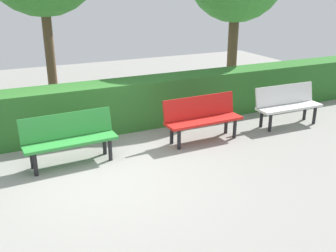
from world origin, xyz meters
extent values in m
plane|color=gray|center=(0.00, 0.00, 0.00)|extent=(18.90, 18.90, 0.00)
cube|color=white|center=(-4.43, -0.56, 0.41)|extent=(1.51, 0.45, 0.05)
cube|color=white|center=(-4.43, -0.75, 0.65)|extent=(1.50, 0.16, 0.42)
cylinder|color=black|center=(-5.03, -0.40, 0.20)|extent=(0.07, 0.07, 0.39)
cylinder|color=black|center=(-5.03, -0.70, 0.20)|extent=(0.07, 0.07, 0.39)
cylinder|color=black|center=(-3.83, -0.42, 0.20)|extent=(0.07, 0.07, 0.39)
cylinder|color=black|center=(-3.83, -0.72, 0.20)|extent=(0.07, 0.07, 0.39)
cube|color=red|center=(-2.32, -0.57, 0.41)|extent=(1.57, 0.46, 0.05)
cube|color=red|center=(-2.32, -0.76, 0.65)|extent=(1.56, 0.15, 0.42)
cylinder|color=black|center=(-2.95, -0.44, 0.20)|extent=(0.07, 0.07, 0.39)
cylinder|color=black|center=(-2.95, -0.74, 0.20)|extent=(0.07, 0.07, 0.39)
cylinder|color=black|center=(-1.70, -0.41, 0.20)|extent=(0.07, 0.07, 0.39)
cylinder|color=black|center=(-1.69, -0.71, 0.20)|extent=(0.07, 0.07, 0.39)
cube|color=#2D8C38|center=(0.24, -0.61, 0.41)|extent=(1.58, 0.49, 0.05)
cube|color=#2D8C38|center=(0.25, -0.80, 0.65)|extent=(1.56, 0.20, 0.42)
cylinder|color=black|center=(-0.40, -0.49, 0.20)|extent=(0.07, 0.07, 0.39)
cylinder|color=black|center=(-0.38, -0.79, 0.20)|extent=(0.07, 0.07, 0.39)
cylinder|color=black|center=(0.86, -0.43, 0.20)|extent=(0.07, 0.07, 0.39)
cylinder|color=black|center=(0.87, -0.73, 0.20)|extent=(0.07, 0.07, 0.39)
cube|color=#2D6B28|center=(-1.06, -1.94, 0.51)|extent=(14.90, 0.73, 1.02)
cylinder|color=brown|center=(-4.92, -3.52, 1.22)|extent=(0.27, 0.27, 2.44)
cylinder|color=brown|center=(-0.08, -4.11, 1.36)|extent=(0.22, 0.22, 2.73)
camera|label=1|loc=(1.33, 5.53, 2.90)|focal=41.49mm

